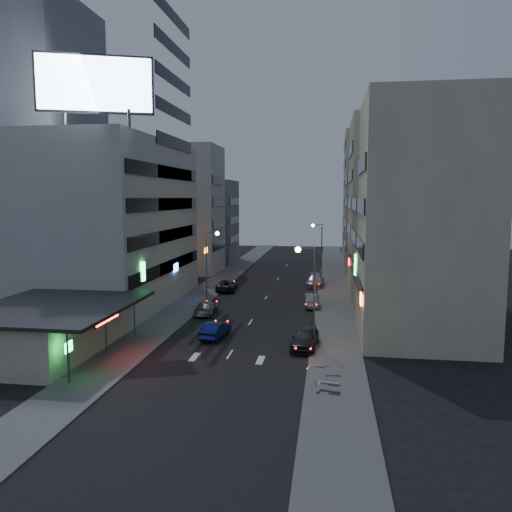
% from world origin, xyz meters
% --- Properties ---
extents(ground, '(180.00, 180.00, 0.00)m').
position_xyz_m(ground, '(0.00, 0.00, 0.00)').
color(ground, black).
rests_on(ground, ground).
extents(sidewalk_left, '(4.00, 120.00, 0.12)m').
position_xyz_m(sidewalk_left, '(-8.00, 30.00, 0.06)').
color(sidewalk_left, '#4C4C4F').
rests_on(sidewalk_left, ground).
extents(sidewalk_right, '(4.00, 120.00, 0.12)m').
position_xyz_m(sidewalk_right, '(8.00, 30.00, 0.06)').
color(sidewalk_right, '#4C4C4F').
rests_on(sidewalk_right, ground).
extents(food_court, '(11.00, 13.00, 3.88)m').
position_xyz_m(food_court, '(-13.90, 2.00, 1.98)').
color(food_court, beige).
rests_on(food_court, ground).
extents(white_building, '(14.00, 24.00, 18.00)m').
position_xyz_m(white_building, '(-17.00, 20.00, 9.00)').
color(white_building, '#BABBB5').
rests_on(white_building, ground).
extents(grey_tower, '(10.00, 14.00, 34.00)m').
position_xyz_m(grey_tower, '(-26.00, 23.00, 17.00)').
color(grey_tower, gray).
rests_on(grey_tower, ground).
extents(shophouse_near, '(10.00, 11.00, 20.00)m').
position_xyz_m(shophouse_near, '(15.00, 10.50, 10.00)').
color(shophouse_near, beige).
rests_on(shophouse_near, ground).
extents(shophouse_mid, '(11.00, 12.00, 16.00)m').
position_xyz_m(shophouse_mid, '(15.50, 22.00, 8.00)').
color(shophouse_mid, tan).
rests_on(shophouse_mid, ground).
extents(shophouse_far, '(10.00, 14.00, 22.00)m').
position_xyz_m(shophouse_far, '(15.00, 35.00, 11.00)').
color(shophouse_far, beige).
rests_on(shophouse_far, ground).
extents(far_left_a, '(11.00, 10.00, 20.00)m').
position_xyz_m(far_left_a, '(-15.50, 45.00, 10.00)').
color(far_left_a, '#BABBB5').
rests_on(far_left_a, ground).
extents(far_left_b, '(12.00, 10.00, 15.00)m').
position_xyz_m(far_left_b, '(-16.00, 58.00, 7.50)').
color(far_left_b, gray).
rests_on(far_left_b, ground).
extents(far_right_a, '(11.00, 12.00, 18.00)m').
position_xyz_m(far_right_a, '(15.50, 50.00, 9.00)').
color(far_right_a, tan).
rests_on(far_right_a, ground).
extents(far_right_b, '(12.00, 12.00, 24.00)m').
position_xyz_m(far_right_b, '(16.00, 64.00, 12.00)').
color(far_right_b, beige).
rests_on(far_right_b, ground).
extents(billboard, '(9.52, 3.75, 6.20)m').
position_xyz_m(billboard, '(-12.99, 9.97, 21.66)').
color(billboard, '#595B60').
rests_on(billboard, white_building).
extents(street_lamp_right_near, '(1.60, 0.44, 8.02)m').
position_xyz_m(street_lamp_right_near, '(5.90, 6.00, 5.36)').
color(street_lamp_right_near, '#595B60').
rests_on(street_lamp_right_near, sidewalk_right).
extents(street_lamp_left, '(1.60, 0.44, 8.02)m').
position_xyz_m(street_lamp_left, '(-5.90, 22.00, 5.36)').
color(street_lamp_left, '#595B60').
rests_on(street_lamp_left, sidewalk_left).
extents(street_lamp_right_far, '(1.60, 0.44, 8.02)m').
position_xyz_m(street_lamp_right_far, '(5.90, 40.00, 5.36)').
color(street_lamp_right_far, '#595B60').
rests_on(street_lamp_right_far, sidewalk_right).
extents(parked_car_right_near, '(2.35, 4.89, 1.61)m').
position_xyz_m(parked_car_right_near, '(5.60, 6.40, 0.81)').
color(parked_car_right_near, '#222226').
rests_on(parked_car_right_near, ground).
extents(parked_car_right_mid, '(1.85, 4.32, 1.39)m').
position_xyz_m(parked_car_right_mid, '(5.60, 21.49, 0.69)').
color(parked_car_right_mid, gray).
rests_on(parked_car_right_mid, ground).
extents(parked_car_left, '(2.84, 5.28, 1.41)m').
position_xyz_m(parked_car_left, '(-5.60, 29.61, 0.70)').
color(parked_car_left, '#29282E').
rests_on(parked_car_left, ground).
extents(parked_car_right_far, '(2.33, 5.45, 1.56)m').
position_xyz_m(parked_car_right_far, '(5.60, 34.49, 0.78)').
color(parked_car_right_far, '#999BA1').
rests_on(parked_car_right_far, ground).
extents(road_car_blue, '(2.05, 4.40, 1.40)m').
position_xyz_m(road_car_blue, '(-2.09, 8.28, 0.70)').
color(road_car_blue, navy).
rests_on(road_car_blue, ground).
extents(road_car_silver, '(2.14, 4.81, 1.37)m').
position_xyz_m(road_car_silver, '(-5.00, 16.62, 0.69)').
color(road_car_silver, '#919398').
rests_on(road_car_silver, ground).
extents(person, '(0.70, 0.63, 1.62)m').
position_xyz_m(person, '(6.30, 7.22, 0.93)').
color(person, black).
rests_on(person, sidewalk_right).
extents(scooter_black_a, '(1.10, 2.06, 1.20)m').
position_xyz_m(scooter_black_a, '(8.25, -2.64, 0.72)').
color(scooter_black_a, black).
rests_on(scooter_black_a, sidewalk_right).
extents(scooter_silver_a, '(1.04, 2.13, 1.25)m').
position_xyz_m(scooter_silver_a, '(8.20, -1.18, 0.74)').
color(scooter_silver_a, '#BABCC3').
rests_on(scooter_silver_a, sidewalk_right).
extents(scooter_blue, '(1.14, 1.71, 1.00)m').
position_xyz_m(scooter_blue, '(7.45, -0.87, 0.62)').
color(scooter_blue, navy).
rests_on(scooter_blue, sidewalk_right).
extents(scooter_black_b, '(0.96, 1.69, 0.98)m').
position_xyz_m(scooter_black_b, '(8.20, 0.45, 0.61)').
color(scooter_black_b, black).
rests_on(scooter_black_b, sidewalk_right).
extents(scooter_silver_b, '(0.86, 1.76, 1.03)m').
position_xyz_m(scooter_silver_b, '(7.29, 2.05, 0.64)').
color(scooter_silver_b, '#9FA1A6').
rests_on(scooter_silver_b, sidewalk_right).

